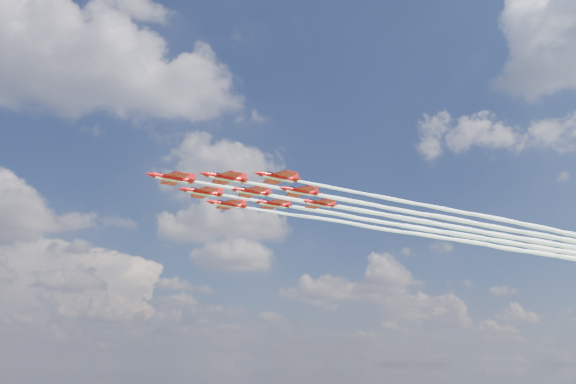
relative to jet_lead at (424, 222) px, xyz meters
name	(u,v)px	position (x,y,z in m)	size (l,w,h in m)	color
jet_lead	(424,222)	(0.00, 0.00, 0.00)	(149.98, 47.17, 2.80)	red
jet_row2_port	(465,221)	(10.93, -3.39, 0.00)	(149.98, 47.17, 2.80)	red
jet_row2_starb	(432,230)	(7.45, 8.69, 0.00)	(149.98, 47.17, 2.80)	red
jet_row3_port	(506,221)	(21.86, -6.78, 0.00)	(149.98, 47.17, 2.80)	red
jet_row3_centre	(470,230)	(18.38, 5.30, 0.00)	(149.98, 47.17, 2.80)	red
jet_row3_starb	(439,238)	(14.90, 17.37, 0.00)	(149.98, 47.17, 2.80)	red
jet_row4_port	(509,229)	(29.32, 1.91, 0.00)	(149.98, 47.17, 2.80)	red
jet_row4_starb	(476,237)	(25.84, 13.98, 0.00)	(149.98, 47.17, 2.80)	red
jet_tail	(512,237)	(36.77, 10.59, 0.00)	(149.98, 47.17, 2.80)	red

